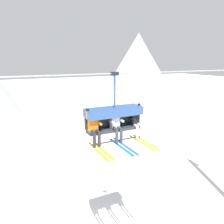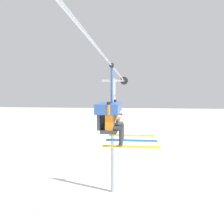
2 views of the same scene
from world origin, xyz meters
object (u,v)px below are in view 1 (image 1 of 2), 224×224
chairlift_chair (114,115)px  skier_black (136,121)px  skier_white (116,124)px  skier_orange (94,127)px

chairlift_chair → skier_black: size_ratio=1.43×
chairlift_chair → skier_white: (0.00, -0.22, -0.30)m
chairlift_chair → skier_white: bearing=-90.0°
skier_white → skier_black: 0.86m
skier_white → skier_black: (0.86, 0.01, 0.02)m
chairlift_chair → skier_white: size_ratio=1.43×
skier_white → skier_black: skier_black is taller
chairlift_chair → skier_black: chairlift_chair is taller
skier_black → chairlift_chair: bearing=166.0°
skier_orange → skier_white: bearing=-0.5°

